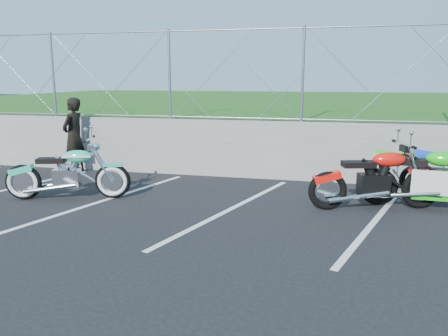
% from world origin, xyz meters
% --- Properties ---
extents(ground, '(90.00, 90.00, 0.00)m').
position_xyz_m(ground, '(0.00, 0.00, 0.00)').
color(ground, black).
rests_on(ground, ground).
extents(retaining_wall, '(30.00, 0.22, 1.30)m').
position_xyz_m(retaining_wall, '(0.00, 3.50, 0.65)').
color(retaining_wall, slate).
rests_on(retaining_wall, ground).
extents(grass_field, '(30.00, 20.00, 1.30)m').
position_xyz_m(grass_field, '(0.00, 13.50, 0.65)').
color(grass_field, '#1B4A13').
rests_on(grass_field, ground).
extents(chain_link_fence, '(28.00, 0.03, 2.00)m').
position_xyz_m(chain_link_fence, '(0.00, 3.50, 2.30)').
color(chain_link_fence, gray).
rests_on(chain_link_fence, retaining_wall).
extents(parking_lines, '(18.29, 4.31, 0.01)m').
position_xyz_m(parking_lines, '(1.20, 1.00, 0.00)').
color(parking_lines, silver).
rests_on(parking_lines, ground).
extents(cruiser_turquoise, '(2.24, 0.86, 1.14)m').
position_xyz_m(cruiser_turquoise, '(-3.08, 0.94, 0.46)').
color(cruiser_turquoise, black).
rests_on(cruiser_turquoise, ground).
extents(naked_orange, '(2.25, 0.88, 1.15)m').
position_xyz_m(naked_orange, '(2.42, 1.58, 0.49)').
color(naked_orange, black).
rests_on(naked_orange, ground).
extents(sportbike_green, '(2.25, 0.80, 1.17)m').
position_xyz_m(sportbike_green, '(3.30, 1.78, 0.50)').
color(sportbike_green, black).
rests_on(sportbike_green, ground).
extents(person_standing, '(0.48, 0.68, 1.78)m').
position_xyz_m(person_standing, '(-4.24, 2.99, 0.89)').
color(person_standing, black).
rests_on(person_standing, ground).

